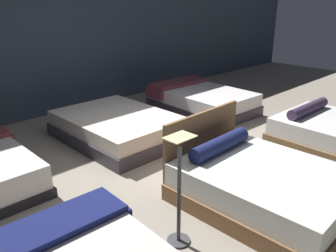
# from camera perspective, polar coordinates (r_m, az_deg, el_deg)

# --- Properties ---
(ground_plane) EXTENTS (18.00, 18.00, 0.02)m
(ground_plane) POSITION_cam_1_polar(r_m,az_deg,el_deg) (5.28, -0.08, -6.16)
(ground_plane) COLOR gray
(showroom_back_wall) EXTENTS (18.00, 0.06, 3.50)m
(showroom_back_wall) POSITION_cam_1_polar(r_m,az_deg,el_deg) (7.58, -19.19, 14.84)
(showroom_back_wall) COLOR #333D4C
(showroom_back_wall) RESTS_ON ground_plane
(bed_1) EXTENTS (1.59, 1.98, 0.97)m
(bed_1) POSITION_cam_1_polar(r_m,az_deg,el_deg) (4.32, 15.12, -9.31)
(bed_1) COLOR brown
(bed_1) RESTS_ON ground_plane
(bed_4) EXTENTS (1.60, 2.16, 0.46)m
(bed_4) POSITION_cam_1_polar(r_m,az_deg,el_deg) (6.09, -8.27, -0.19)
(bed_4) COLOR #333039
(bed_4) RESTS_ON ground_plane
(bed_5) EXTENTS (1.58, 2.20, 0.54)m
(bed_5) POSITION_cam_1_polar(r_m,az_deg,el_deg) (7.61, 5.58, 4.28)
(bed_5) COLOR #342937
(bed_5) RESTS_ON ground_plane
(price_sign) EXTENTS (0.28, 0.24, 1.17)m
(price_sign) POSITION_cam_1_polar(r_m,az_deg,el_deg) (3.48, 1.82, -12.63)
(price_sign) COLOR #3F3F44
(price_sign) RESTS_ON ground_plane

